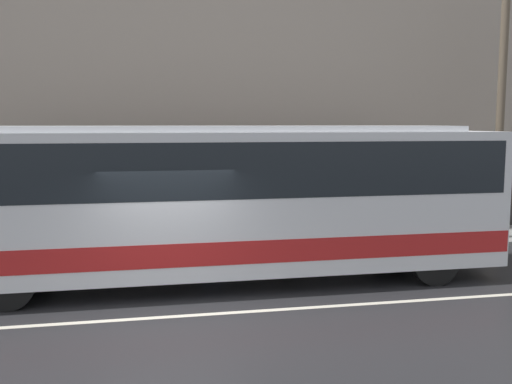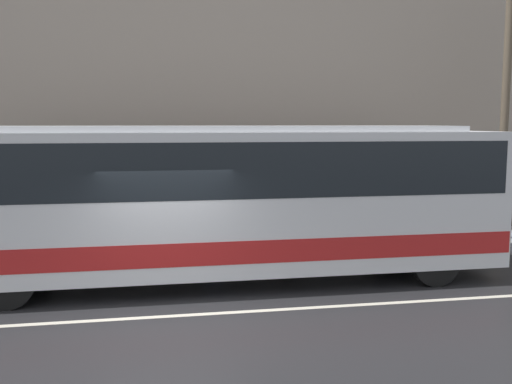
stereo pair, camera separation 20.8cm
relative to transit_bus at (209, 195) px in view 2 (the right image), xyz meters
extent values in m
plane|color=#262628|center=(-0.92, -2.06, -1.87)|extent=(60.00, 60.00, 0.00)
cube|color=gray|center=(-0.92, 3.13, -1.80)|extent=(60.00, 2.37, 0.12)
cube|color=#2D2B28|center=(-0.92, 4.29, -0.47)|extent=(60.00, 0.06, 2.80)
cube|color=beige|center=(-0.92, -2.06, -1.86)|extent=(54.00, 0.14, 0.01)
cube|color=silver|center=(-0.01, 0.00, -0.10)|extent=(12.40, 2.52, 2.84)
cube|color=#B21E1E|center=(-0.01, 0.00, -0.97)|extent=(12.33, 2.54, 0.45)
cube|color=black|center=(-0.01, 0.00, 0.60)|extent=(12.02, 2.54, 1.08)
cube|color=orange|center=(6.14, 0.00, 1.13)|extent=(0.12, 1.89, 0.28)
cube|color=silver|center=(-0.01, 0.00, 1.38)|extent=(10.54, 2.14, 0.12)
cylinder|color=black|center=(4.59, -1.10, -1.35)|extent=(1.03, 0.28, 1.03)
cylinder|color=black|center=(4.59, 1.10, -1.35)|extent=(1.03, 0.28, 1.03)
cylinder|color=black|center=(-3.80, -1.10, -1.35)|extent=(1.03, 0.28, 1.03)
cylinder|color=black|center=(-3.80, 1.10, -1.35)|extent=(1.03, 0.28, 1.03)
cylinder|color=brown|center=(8.51, 2.64, 1.80)|extent=(0.22, 0.22, 7.09)
cylinder|color=navy|center=(0.41, 3.08, -1.09)|extent=(0.36, 0.36, 1.31)
sphere|color=tan|center=(0.41, 3.08, -0.32)|extent=(0.24, 0.24, 0.24)
camera|label=1|loc=(-1.36, -11.78, 1.49)|focal=40.00mm
camera|label=2|loc=(-1.16, -11.82, 1.49)|focal=40.00mm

